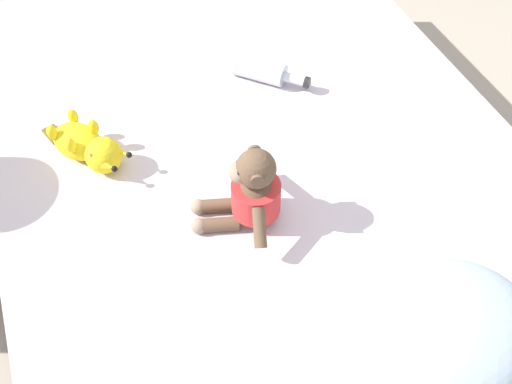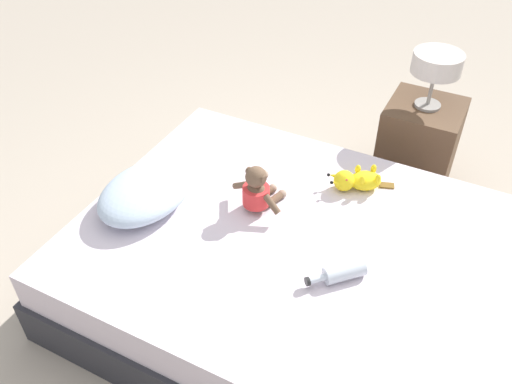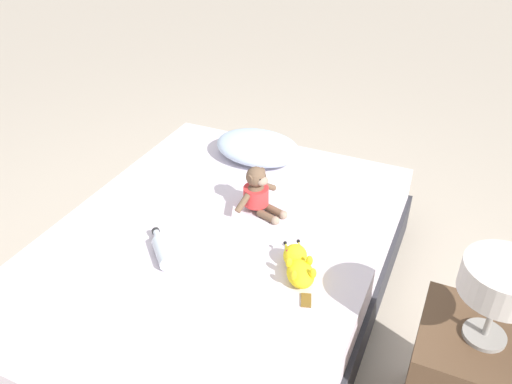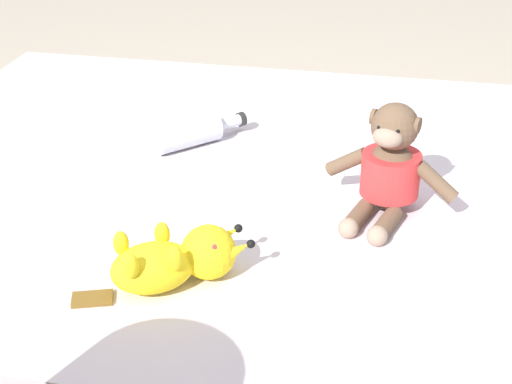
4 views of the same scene
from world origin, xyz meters
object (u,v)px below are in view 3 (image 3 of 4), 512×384
plush_yellow_creature (298,266)px  glass_bottle (163,251)px  bed (217,270)px  pillow (258,147)px  bedside_lamp (503,282)px  plush_monkey (258,193)px

plush_yellow_creature → glass_bottle: bearing=-166.5°
plush_yellow_creature → glass_bottle: (-0.56, -0.14, -0.01)m
bed → pillow: bearing=98.5°
plush_yellow_creature → glass_bottle: 0.58m
bed → pillow: pillow is taller
glass_bottle → bedside_lamp: bearing=-0.8°
bed → plush_monkey: 0.42m
plush_monkey → pillow: bearing=114.0°
plush_yellow_creature → pillow: bearing=123.7°
plush_monkey → glass_bottle: bearing=-114.8°
bed → plush_monkey: (0.10, 0.26, 0.31)m
pillow → plush_yellow_creature: size_ratio=1.71×
bed → bedside_lamp: (1.14, -0.24, 0.57)m
plush_monkey → plush_yellow_creature: (0.34, -0.35, -0.05)m
pillow → plush_yellow_creature: pillow is taller
bed → plush_yellow_creature: (0.43, -0.09, 0.26)m
pillow → plush_monkey: 0.51m
plush_monkey → plush_yellow_creature: bearing=-46.2°
plush_monkey → glass_bottle: plush_monkey is taller
glass_bottle → bedside_lamp: (1.27, -0.02, 0.32)m
bedside_lamp → pillow: bearing=142.2°
bed → glass_bottle: size_ratio=9.25×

